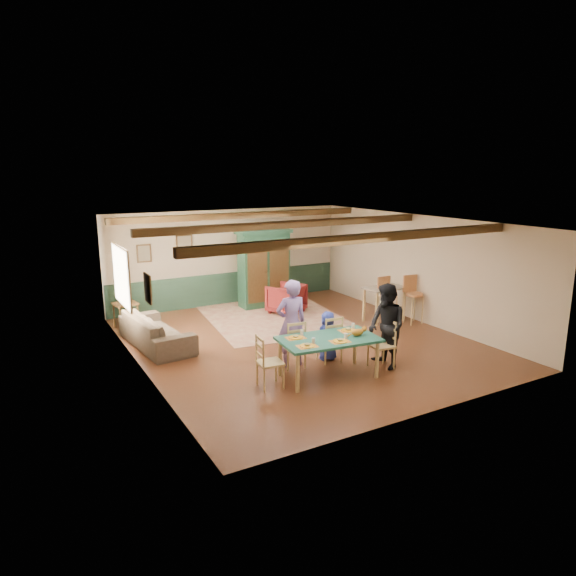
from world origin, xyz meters
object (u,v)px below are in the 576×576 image
dining_chair_far_right (329,338)px  person_man (291,323)px  cat (358,332)px  armchair (286,299)px  dining_chair_end_left (270,361)px  sofa (156,330)px  end_table (126,316)px  dining_chair_far_left (293,343)px  counter_table (384,304)px  dining_chair_end_right (381,344)px  person_child (328,336)px  person_woman (387,326)px  table_lamp (124,291)px  bar_stool_right (414,300)px  dining_table (328,358)px  bar_stool_left (388,301)px  armoire (264,268)px

dining_chair_far_right → person_man: person_man is taller
cat → armchair: cat is taller
dining_chair_end_left → sofa: 3.40m
dining_chair_far_right → dining_chair_end_left: (-1.63, -0.55, 0.00)m
armchair → end_table: size_ratio=1.36×
dining_chair_far_left → counter_table: dining_chair_far_left is taller
dining_chair_end_right → person_child: person_child is taller
dining_chair_end_right → sofa: 4.89m
person_child → sofa: bearing=-36.3°
dining_chair_end_right → person_woman: person_woman is taller
table_lamp → bar_stool_right: (6.41, -3.11, -0.33)m
person_woman → table_lamp: size_ratio=2.83×
dining_chair_end_right → table_lamp: size_ratio=1.63×
sofa → counter_table: (5.59, -0.96, 0.10)m
armchair → table_lamp: table_lamp is taller
dining_table → table_lamp: (-2.61, 4.94, 0.56)m
dining_chair_end_right → counter_table: (2.13, 2.48, -0.04)m
counter_table → armchair: bearing=133.8°
person_man → counter_table: (3.60, 1.51, -0.43)m
person_child → sofa: person_child is taller
dining_chair_end_right → cat: (-0.61, -0.03, 0.37)m
sofa → counter_table: bearing=-105.4°
person_woman → bar_stool_left: size_ratio=1.42×
person_man → end_table: (-2.29, 4.10, -0.55)m
person_woman → table_lamp: person_woman is taller
dining_chair_end_right → armoire: size_ratio=0.44×
end_table → sofa: bearing=-79.6°
cat → bar_stool_right: size_ratio=0.30×
dining_chair_far_left → table_lamp: size_ratio=1.63×
person_man → armchair: (1.79, 3.40, -0.47)m
dining_chair_end_left → dining_table: bearing=-90.0°
armchair → bar_stool_left: bar_stool_left is taller
armoire → table_lamp: bearing=-176.0°
cat → table_lamp: table_lamp is taller
dining_chair_far_left → end_table: (-2.29, 4.18, -0.16)m
dining_chair_end_right → cat: 0.71m
bar_stool_right → dining_table: bearing=-148.2°
end_table → bar_stool_left: 6.48m
dining_chair_end_right → person_woman: size_ratio=0.58×
person_man → bar_stool_left: size_ratio=1.49×
armchair → bar_stool_left: (1.76, -2.09, 0.19)m
dining_chair_far_left → armchair: (1.79, 3.48, -0.08)m
person_man → armoire: bearing=-104.0°
dining_table → dining_chair_far_left: bearing=112.8°
dining_chair_far_left → armchair: size_ratio=1.10×
dining_chair_far_right → armchair: dining_chair_far_right is taller
person_child → bar_stool_left: bar_stool_left is taller
counter_table → end_table: bearing=156.3°
counter_table → table_lamp: bearing=156.3°
person_man → dining_table: bearing=116.6°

